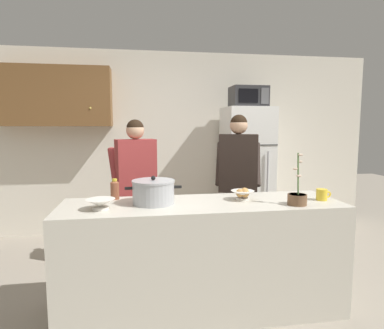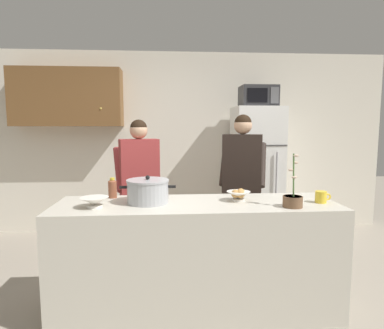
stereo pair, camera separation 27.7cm
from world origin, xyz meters
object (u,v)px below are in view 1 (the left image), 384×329
object	(u,v)px
empty_bowl	(101,203)
bottle_near_edge	(115,189)
cooking_pot	(153,192)
person_near_pot	(136,177)
bread_bowl	(243,194)
coffee_mug	(322,195)
microwave	(248,97)
person_by_sink	(238,171)
refrigerator	(246,172)
potted_orchid	(297,197)

from	to	relation	value
empty_bowl	bottle_near_edge	bearing A→B (deg)	76.57
cooking_pot	person_near_pot	bearing A→B (deg)	99.17
bread_bowl	bottle_near_edge	xyz separation A→B (m)	(-1.07, 0.20, 0.03)
coffee_mug	bread_bowl	bearing A→B (deg)	170.33
cooking_pot	bread_bowl	size ratio (longest dim) A/B	2.27
person_near_pot	coffee_mug	distance (m)	1.85
person_near_pot	bottle_near_edge	distance (m)	0.72
microwave	bread_bowl	size ratio (longest dim) A/B	2.41
person_by_sink	person_near_pot	bearing A→B (deg)	-179.89
coffee_mug	bread_bowl	xyz separation A→B (m)	(-0.66, 0.11, 0.00)
bread_bowl	bottle_near_edge	distance (m)	1.09
refrigerator	person_by_sink	bearing A→B (deg)	-113.99
person_by_sink	empty_bowl	size ratio (longest dim) A/B	7.66
bread_bowl	empty_bowl	world-z (taller)	bread_bowl
cooking_pot	coffee_mug	world-z (taller)	cooking_pot
person_by_sink	potted_orchid	size ratio (longest dim) A/B	4.04
person_by_sink	bottle_near_edge	bearing A→B (deg)	-151.70
person_by_sink	refrigerator	bearing A→B (deg)	66.01
refrigerator	microwave	size ratio (longest dim) A/B	3.75
cooking_pot	potted_orchid	world-z (taller)	potted_orchid
person_near_pot	person_by_sink	world-z (taller)	person_by_sink
refrigerator	potted_orchid	xyz separation A→B (m)	(-0.27, -2.04, 0.08)
microwave	bread_bowl	xyz separation A→B (m)	(-0.64, -1.79, -0.97)
person_near_pot	bottle_near_edge	world-z (taller)	person_near_pot
microwave	person_by_sink	distance (m)	1.32
bottle_near_edge	potted_orchid	size ratio (longest dim) A/B	0.43
potted_orchid	coffee_mug	bearing A→B (deg)	23.33
refrigerator	person_near_pot	world-z (taller)	refrigerator
person_near_pot	empty_bowl	size ratio (longest dim) A/B	7.40
microwave	bottle_near_edge	distance (m)	2.51
refrigerator	cooking_pot	world-z (taller)	refrigerator
empty_bowl	cooking_pot	bearing A→B (deg)	17.83
person_near_pot	cooking_pot	world-z (taller)	person_near_pot
potted_orchid	empty_bowl	bearing A→B (deg)	176.45
microwave	cooking_pot	xyz separation A→B (m)	(-1.39, -1.80, -0.92)
refrigerator	empty_bowl	xyz separation A→B (m)	(-1.78, -1.95, 0.07)
coffee_mug	potted_orchid	size ratio (longest dim) A/B	0.32
person_by_sink	bottle_near_edge	distance (m)	1.48
person_near_pot	coffee_mug	bearing A→B (deg)	-33.02
microwave	empty_bowl	distance (m)	2.80
microwave	bottle_near_edge	bearing A→B (deg)	-137.05
person_near_pot	bread_bowl	bearing A→B (deg)	-45.04
microwave	person_near_pot	bearing A→B (deg)	-149.91
coffee_mug	bottle_near_edge	bearing A→B (deg)	169.76
person_by_sink	bottle_near_edge	world-z (taller)	person_by_sink
refrigerator	potted_orchid	world-z (taller)	refrigerator
bread_bowl	coffee_mug	bearing A→B (deg)	-9.67
cooking_pot	bread_bowl	xyz separation A→B (m)	(0.75, 0.01, -0.04)
person_near_pot	empty_bowl	distance (m)	1.07
refrigerator	person_near_pot	size ratio (longest dim) A/B	1.12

